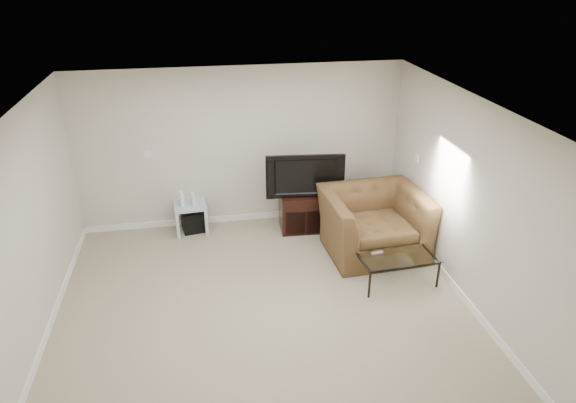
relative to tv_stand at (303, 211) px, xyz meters
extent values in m
plane|color=tan|center=(-0.90, -2.05, -0.30)|extent=(5.00, 5.00, 0.00)
plane|color=white|center=(-0.90, -2.05, 2.20)|extent=(5.00, 5.00, 0.00)
cube|color=silver|center=(-0.90, 0.45, 0.95)|extent=(5.00, 0.02, 2.50)
cube|color=silver|center=(-3.40, -2.05, 0.95)|extent=(0.02, 5.00, 2.50)
cube|color=silver|center=(1.60, -2.05, 0.95)|extent=(0.02, 5.00, 2.50)
cube|color=white|center=(-2.30, 0.44, 0.95)|extent=(0.12, 0.02, 0.12)
cube|color=white|center=(1.59, -0.45, 0.95)|extent=(0.02, 0.09, 0.13)
cube|color=white|center=(1.59, -0.75, 0.00)|extent=(0.02, 0.08, 0.12)
cube|color=black|center=(0.00, -0.04, 0.20)|extent=(0.41, 0.30, 0.06)
imported|color=black|center=(0.00, -0.03, 0.64)|extent=(1.11, 0.33, 0.68)
cube|color=black|center=(-1.72, 0.25, -0.14)|extent=(0.39, 0.39, 0.34)
cube|color=white|center=(-1.86, 0.20, 0.27)|extent=(0.08, 0.16, 0.21)
cube|color=silver|center=(-1.69, 0.21, 0.25)|extent=(0.06, 0.14, 0.18)
imported|color=#563122|center=(0.85, -0.85, 0.31)|extent=(1.45, 0.99, 1.23)
cube|color=#B2B2B7|center=(0.65, -1.58, 0.11)|extent=(0.16, 0.06, 0.02)
camera|label=1|loc=(-1.51, -7.04, 3.61)|focal=32.00mm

